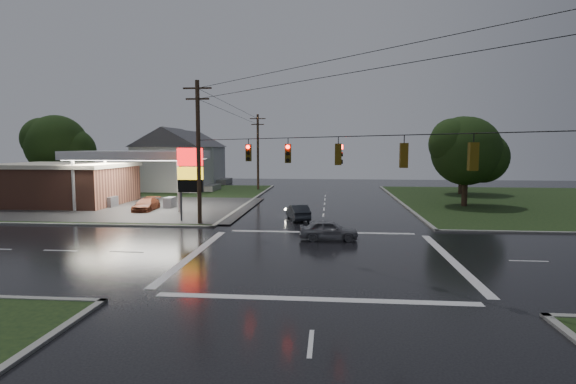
# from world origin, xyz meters

# --- Properties ---
(ground) EXTENTS (120.00, 120.00, 0.00)m
(ground) POSITION_xyz_m (0.00, 0.00, 0.00)
(ground) COLOR black
(ground) RESTS_ON ground
(grass_nw) EXTENTS (36.00, 36.00, 0.08)m
(grass_nw) POSITION_xyz_m (-26.00, 26.00, 0.04)
(grass_nw) COLOR black
(grass_nw) RESTS_ON ground
(grass_ne) EXTENTS (36.00, 36.00, 0.08)m
(grass_ne) POSITION_xyz_m (26.00, 26.00, 0.04)
(grass_ne) COLOR black
(grass_ne) RESTS_ON ground
(gas_station) EXTENTS (26.20, 18.00, 5.60)m
(gas_station) POSITION_xyz_m (-25.68, 19.70, 2.55)
(gas_station) COLOR #2D2D2D
(gas_station) RESTS_ON ground
(pylon_sign) EXTENTS (2.00, 0.35, 6.00)m
(pylon_sign) POSITION_xyz_m (-10.50, 10.50, 4.01)
(pylon_sign) COLOR #59595E
(pylon_sign) RESTS_ON ground
(utility_pole_nw) EXTENTS (2.20, 0.32, 11.00)m
(utility_pole_nw) POSITION_xyz_m (-9.50, 9.50, 5.72)
(utility_pole_nw) COLOR #382619
(utility_pole_nw) RESTS_ON ground
(utility_pole_n) EXTENTS (2.20, 0.32, 10.50)m
(utility_pole_n) POSITION_xyz_m (-9.50, 38.00, 5.47)
(utility_pole_n) COLOR #382619
(utility_pole_n) RESTS_ON ground
(traffic_signals) EXTENTS (26.87, 26.87, 1.47)m
(traffic_signals) POSITION_xyz_m (0.02, -0.02, 6.48)
(traffic_signals) COLOR black
(traffic_signals) RESTS_ON ground
(house_near) EXTENTS (11.05, 8.48, 8.60)m
(house_near) POSITION_xyz_m (-20.95, 36.00, 4.41)
(house_near) COLOR silver
(house_near) RESTS_ON ground
(house_far) EXTENTS (11.05, 8.48, 8.60)m
(house_far) POSITION_xyz_m (-21.95, 48.00, 4.41)
(house_far) COLOR silver
(house_far) RESTS_ON ground
(tree_nw_behind) EXTENTS (8.93, 7.60, 10.00)m
(tree_nw_behind) POSITION_xyz_m (-33.84, 29.99, 6.18)
(tree_nw_behind) COLOR black
(tree_nw_behind) RESTS_ON ground
(tree_ne_near) EXTENTS (7.99, 6.80, 8.98)m
(tree_ne_near) POSITION_xyz_m (14.14, 21.99, 5.56)
(tree_ne_near) COLOR black
(tree_ne_near) RESTS_ON ground
(tree_ne_far) EXTENTS (8.46, 7.20, 9.80)m
(tree_ne_far) POSITION_xyz_m (17.15, 33.99, 6.18)
(tree_ne_far) COLOR black
(tree_ne_far) RESTS_ON ground
(car_north) EXTENTS (2.39, 4.11, 1.28)m
(car_north) POSITION_xyz_m (-2.05, 12.28, 0.64)
(car_north) COLOR #23262B
(car_north) RESTS_ON ground
(car_crossing) EXTENTS (3.86, 1.69, 1.29)m
(car_crossing) POSITION_xyz_m (0.49, 4.52, 0.65)
(car_crossing) COLOR slate
(car_crossing) RESTS_ON ground
(car_pump) EXTENTS (1.89, 4.23, 1.20)m
(car_pump) POSITION_xyz_m (-16.56, 16.06, 0.60)
(car_pump) COLOR maroon
(car_pump) RESTS_ON ground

